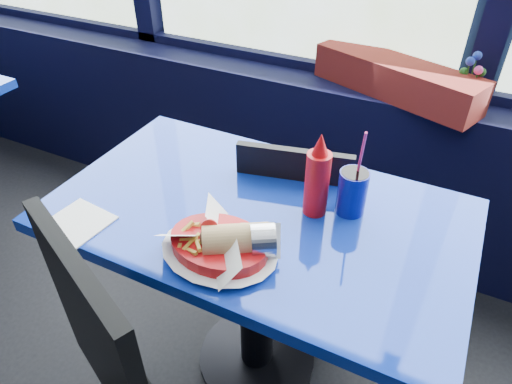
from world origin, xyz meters
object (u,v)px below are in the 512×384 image
at_px(chair_near_back, 307,222).
at_px(flower_vase, 466,93).
at_px(planter_box, 396,78).
at_px(near_table, 257,255).
at_px(ketchup_bottle, 317,179).
at_px(soda_cup, 352,191).
at_px(food_basket, 221,244).

distance_m(chair_near_back, flower_vase, 0.75).
height_order(planter_box, flower_vase, flower_vase).
bearing_deg(near_table, planter_box, 77.37).
relative_size(near_table, ketchup_bottle, 4.68).
bearing_deg(chair_near_back, planter_box, -116.63).
relative_size(ketchup_bottle, soda_cup, 0.91).
xyz_separation_m(planter_box, flower_vase, (0.26, -0.02, -0.00)).
distance_m(near_table, food_basket, 0.30).
bearing_deg(ketchup_bottle, soda_cup, 27.29).
bearing_deg(chair_near_back, soda_cup, 121.82).
relative_size(chair_near_back, soda_cup, 3.04).
bearing_deg(ketchup_bottle, food_basket, -119.11).
relative_size(flower_vase, food_basket, 0.73).
bearing_deg(chair_near_back, near_table, 66.46).
bearing_deg(food_basket, chair_near_back, 77.24).
xyz_separation_m(chair_near_back, flower_vase, (0.40, 0.52, 0.37)).
bearing_deg(planter_box, ketchup_bottle, -72.06).
bearing_deg(soda_cup, ketchup_bottle, -152.71).
relative_size(near_table, chair_near_back, 1.40).
height_order(flower_vase, food_basket, flower_vase).
height_order(near_table, food_basket, food_basket).
bearing_deg(flower_vase, chair_near_back, -127.22).
height_order(flower_vase, soda_cup, soda_cup).
height_order(chair_near_back, flower_vase, flower_vase).
bearing_deg(ketchup_bottle, flower_vase, 68.13).
bearing_deg(chair_near_back, ketchup_bottle, 98.96).
bearing_deg(soda_cup, flower_vase, 73.32).
height_order(chair_near_back, soda_cup, soda_cup).
distance_m(near_table, soda_cup, 0.37).
relative_size(food_basket, ketchup_bottle, 1.16).
xyz_separation_m(planter_box, soda_cup, (0.05, -0.73, -0.05)).
bearing_deg(food_basket, soda_cup, 46.59).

